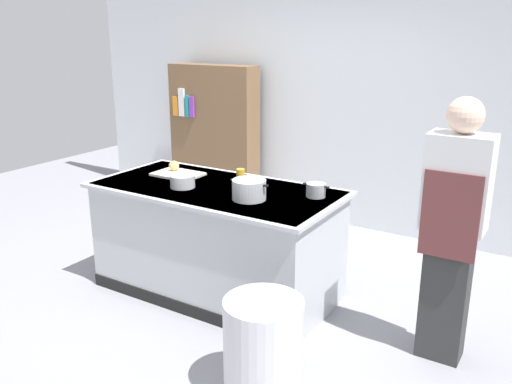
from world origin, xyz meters
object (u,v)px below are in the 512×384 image
at_px(onion, 174,166).
at_px(juice_cup, 241,175).
at_px(trash_bin, 263,349).
at_px(person_chef, 453,227).
at_px(sauce_pan, 316,190).
at_px(bookshelf, 214,138).
at_px(stock_pot, 249,190).
at_px(mixing_bowl, 183,181).

bearing_deg(onion, juice_cup, 8.66).
xyz_separation_m(trash_bin, person_chef, (0.79, 0.97, 0.60)).
distance_m(sauce_pan, bookshelf, 2.65).
distance_m(onion, bookshelf, 1.81).
bearing_deg(onion, sauce_pan, 1.17).
xyz_separation_m(stock_pot, bookshelf, (-1.72, 1.92, -0.12)).
height_order(sauce_pan, bookshelf, bookshelf).
bearing_deg(juice_cup, trash_bin, -51.80).
bearing_deg(bookshelf, stock_pot, -48.18).
relative_size(mixing_bowl, bookshelf, 0.11).
height_order(juice_cup, trash_bin, juice_cup).
relative_size(mixing_bowl, trash_bin, 0.31).
bearing_deg(trash_bin, onion, 144.84).
relative_size(trash_bin, bookshelf, 0.36).
xyz_separation_m(sauce_pan, mixing_bowl, (-1.00, -0.33, -0.00)).
bearing_deg(person_chef, bookshelf, 67.64).
height_order(juice_cup, person_chef, person_chef).
bearing_deg(onion, mixing_bowl, -41.51).
distance_m(onion, mixing_bowl, 0.45).
xyz_separation_m(sauce_pan, juice_cup, (-0.71, 0.07, -0.00)).
relative_size(stock_pot, sauce_pan, 1.50).
xyz_separation_m(sauce_pan, person_chef, (1.02, -0.16, -0.04)).
height_order(juice_cup, bookshelf, bookshelf).
bearing_deg(stock_pot, onion, 163.19).
height_order(sauce_pan, person_chef, person_chef).
bearing_deg(juice_cup, mixing_bowl, -125.61).
distance_m(mixing_bowl, juice_cup, 0.49).
relative_size(onion, juice_cup, 0.88).
bearing_deg(sauce_pan, bookshelf, 142.64).
height_order(trash_bin, person_chef, person_chef).
distance_m(onion, stock_pot, 0.99).
distance_m(sauce_pan, person_chef, 1.03).
relative_size(juice_cup, person_chef, 0.06).
relative_size(sauce_pan, person_chef, 0.12).
height_order(stock_pot, trash_bin, stock_pot).
height_order(onion, stock_pot, stock_pot).
bearing_deg(juice_cup, stock_pot, -49.43).
relative_size(trash_bin, person_chef, 0.36).
bearing_deg(trash_bin, juice_cup, 128.20).
height_order(onion, person_chef, person_chef).
distance_m(stock_pot, sauce_pan, 0.50).
height_order(onion, sauce_pan, onion).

